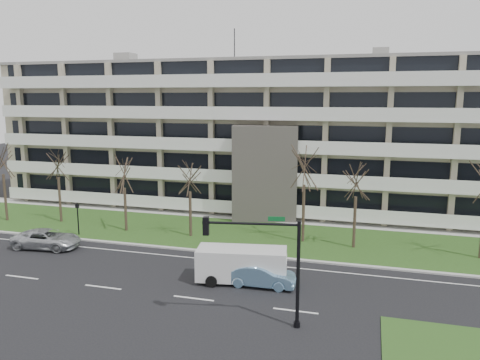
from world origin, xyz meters
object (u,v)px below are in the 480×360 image
(traffic_signal, at_px, (266,256))
(pedestrian_signal, at_px, (78,215))
(silver_pickup, at_px, (47,239))
(blue_sedan, at_px, (261,275))
(white_van, at_px, (243,262))

(traffic_signal, distance_m, pedestrian_signal, 21.97)
(silver_pickup, xyz_separation_m, traffic_signal, (19.10, -7.62, 3.03))
(blue_sedan, height_order, white_van, white_van)
(white_van, bearing_deg, silver_pickup, 162.68)
(white_van, bearing_deg, blue_sedan, -24.14)
(traffic_signal, xyz_separation_m, pedestrian_signal, (-18.77, 11.24, -1.96))
(pedestrian_signal, bearing_deg, white_van, -22.18)
(traffic_signal, relative_size, pedestrian_signal, 2.06)
(silver_pickup, bearing_deg, pedestrian_signal, -10.79)
(blue_sedan, height_order, pedestrian_signal, pedestrian_signal)
(blue_sedan, bearing_deg, pedestrian_signal, 68.21)
(blue_sedan, bearing_deg, white_van, 73.18)
(white_van, bearing_deg, pedestrian_signal, 150.52)
(white_van, relative_size, traffic_signal, 1.02)
(silver_pickup, distance_m, traffic_signal, 20.79)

